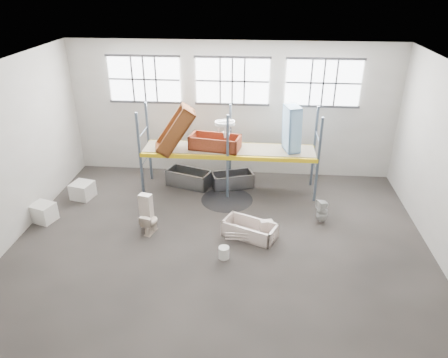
# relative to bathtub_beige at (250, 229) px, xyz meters

# --- Properties ---
(floor) EXTENTS (12.00, 10.00, 0.10)m
(floor) POSITION_rel_bathtub_beige_xyz_m (-0.85, -0.55, -0.28)
(floor) COLOR #4E4743
(floor) RESTS_ON ground
(ceiling) EXTENTS (12.00, 10.00, 0.10)m
(ceiling) POSITION_rel_bathtub_beige_xyz_m (-0.85, -0.55, 4.82)
(ceiling) COLOR silver
(ceiling) RESTS_ON ground
(wall_back) EXTENTS (12.00, 0.10, 5.00)m
(wall_back) POSITION_rel_bathtub_beige_xyz_m (-0.85, 4.50, 2.27)
(wall_back) COLOR #B4B0A7
(wall_back) RESTS_ON ground
(wall_front) EXTENTS (12.00, 0.10, 5.00)m
(wall_front) POSITION_rel_bathtub_beige_xyz_m (-0.85, -5.60, 2.27)
(wall_front) COLOR #A8A49B
(wall_front) RESTS_ON ground
(wall_left) EXTENTS (0.10, 10.00, 5.00)m
(wall_left) POSITION_rel_bathtub_beige_xyz_m (-6.90, -0.55, 2.27)
(wall_left) COLOR #9C9891
(wall_left) RESTS_ON ground
(window_left) EXTENTS (2.60, 0.04, 1.60)m
(window_left) POSITION_rel_bathtub_beige_xyz_m (-4.05, 4.39, 3.37)
(window_left) COLOR white
(window_left) RESTS_ON wall_back
(window_mid) EXTENTS (2.60, 0.04, 1.60)m
(window_mid) POSITION_rel_bathtub_beige_xyz_m (-0.85, 4.39, 3.37)
(window_mid) COLOR white
(window_mid) RESTS_ON wall_back
(window_right) EXTENTS (2.60, 0.04, 1.60)m
(window_right) POSITION_rel_bathtub_beige_xyz_m (2.35, 4.39, 3.37)
(window_right) COLOR white
(window_right) RESTS_ON wall_back
(rack_upright_la) EXTENTS (0.08, 0.08, 3.00)m
(rack_upright_la) POSITION_rel_bathtub_beige_xyz_m (-3.85, 2.35, 1.27)
(rack_upright_la) COLOR slate
(rack_upright_la) RESTS_ON floor
(rack_upright_lb) EXTENTS (0.08, 0.08, 3.00)m
(rack_upright_lb) POSITION_rel_bathtub_beige_xyz_m (-3.85, 3.55, 1.27)
(rack_upright_lb) COLOR slate
(rack_upright_lb) RESTS_ON floor
(rack_upright_ma) EXTENTS (0.08, 0.08, 3.00)m
(rack_upright_ma) POSITION_rel_bathtub_beige_xyz_m (-0.85, 2.35, 1.27)
(rack_upright_ma) COLOR slate
(rack_upright_ma) RESTS_ON floor
(rack_upright_mb) EXTENTS (0.08, 0.08, 3.00)m
(rack_upright_mb) POSITION_rel_bathtub_beige_xyz_m (-0.85, 3.55, 1.27)
(rack_upright_mb) COLOR slate
(rack_upright_mb) RESTS_ON floor
(rack_upright_ra) EXTENTS (0.08, 0.08, 3.00)m
(rack_upright_ra) POSITION_rel_bathtub_beige_xyz_m (2.15, 2.35, 1.27)
(rack_upright_ra) COLOR slate
(rack_upright_ra) RESTS_ON floor
(rack_upright_rb) EXTENTS (0.08, 0.08, 3.00)m
(rack_upright_rb) POSITION_rel_bathtub_beige_xyz_m (2.15, 3.55, 1.27)
(rack_upright_rb) COLOR slate
(rack_upright_rb) RESTS_ON floor
(rack_beam_front) EXTENTS (6.00, 0.10, 0.14)m
(rack_beam_front) POSITION_rel_bathtub_beige_xyz_m (-0.85, 2.35, 1.27)
(rack_beam_front) COLOR yellow
(rack_beam_front) RESTS_ON floor
(rack_beam_back) EXTENTS (6.00, 0.10, 0.14)m
(rack_beam_back) POSITION_rel_bathtub_beige_xyz_m (-0.85, 3.55, 1.27)
(rack_beam_back) COLOR yellow
(rack_beam_back) RESTS_ON floor
(shelf_deck) EXTENTS (5.90, 1.10, 0.03)m
(shelf_deck) POSITION_rel_bathtub_beige_xyz_m (-0.85, 2.95, 1.35)
(shelf_deck) COLOR gray
(shelf_deck) RESTS_ON floor
(wet_patch) EXTENTS (1.80, 1.80, 0.00)m
(wet_patch) POSITION_rel_bathtub_beige_xyz_m (-0.85, 2.15, -0.23)
(wet_patch) COLOR black
(wet_patch) RESTS_ON floor
(bathtub_beige) EXTENTS (1.73, 1.30, 0.46)m
(bathtub_beige) POSITION_rel_bathtub_beige_xyz_m (0.00, 0.00, 0.00)
(bathtub_beige) COLOR beige
(bathtub_beige) RESTS_ON floor
(cistern_spare) EXTENTS (0.41, 0.28, 0.36)m
(cistern_spare) POSITION_rel_bathtub_beige_xyz_m (0.48, 0.17, 0.05)
(cistern_spare) COLOR beige
(cistern_spare) RESTS_ON bathtub_beige
(sink_in_tub) EXTENTS (0.39, 0.39, 0.13)m
(sink_in_tub) POSITION_rel_bathtub_beige_xyz_m (-0.42, 0.03, -0.07)
(sink_in_tub) COLOR beige
(sink_in_tub) RESTS_ON bathtub_beige
(toilet_beige) EXTENTS (0.53, 0.73, 0.66)m
(toilet_beige) POSITION_rel_bathtub_beige_xyz_m (-3.00, -0.05, 0.10)
(toilet_beige) COLOR beige
(toilet_beige) RESTS_ON floor
(cistern_tall) EXTENTS (0.42, 0.33, 1.13)m
(cistern_tall) POSITION_rel_bathtub_beige_xyz_m (-3.16, 0.23, 0.34)
(cistern_tall) COLOR beige
(cistern_tall) RESTS_ON floor
(toilet_white) EXTENTS (0.46, 0.46, 0.77)m
(toilet_white) POSITION_rel_bathtub_beige_xyz_m (2.23, 1.00, 0.15)
(toilet_white) COLOR silver
(toilet_white) RESTS_ON floor
(steel_tub_left) EXTENTS (1.74, 1.22, 0.58)m
(steel_tub_left) POSITION_rel_bathtub_beige_xyz_m (-2.34, 3.15, 0.06)
(steel_tub_left) COLOR #96999C
(steel_tub_left) RESTS_ON floor
(steel_tub_right) EXTENTS (1.62, 1.12, 0.54)m
(steel_tub_right) POSITION_rel_bathtub_beige_xyz_m (-0.74, 3.16, 0.04)
(steel_tub_right) COLOR #999AA1
(steel_tub_right) RESTS_ON floor
(rust_tub_flat) EXTENTS (1.83, 1.09, 0.48)m
(rust_tub_flat) POSITION_rel_bathtub_beige_xyz_m (-1.33, 2.90, 1.59)
(rust_tub_flat) COLOR maroon
(rust_tub_flat) RESTS_ON shelf_deck
(rust_tub_tilted) EXTENTS (1.57, 1.13, 1.73)m
(rust_tub_tilted) POSITION_rel_bathtub_beige_xyz_m (-2.67, 2.72, 2.06)
(rust_tub_tilted) COLOR brown
(rust_tub_tilted) RESTS_ON shelf_deck
(sink_on_shelf) EXTENTS (0.80, 0.69, 0.60)m
(sink_on_shelf) POSITION_rel_bathtub_beige_xyz_m (-0.98, 2.74, 1.86)
(sink_on_shelf) COLOR white
(sink_on_shelf) RESTS_ON rust_tub_flat
(blue_tub_upright) EXTENTS (0.68, 0.84, 1.57)m
(blue_tub_upright) POSITION_rel_bathtub_beige_xyz_m (1.25, 2.93, 2.16)
(blue_tub_upright) COLOR #91C8F9
(blue_tub_upright) RESTS_ON shelf_deck
(bucket) EXTENTS (0.36, 0.36, 0.35)m
(bucket) POSITION_rel_bathtub_beige_xyz_m (-0.68, -1.13, -0.06)
(bucket) COLOR silver
(bucket) RESTS_ON floor
(carton_near) EXTENTS (0.82, 0.76, 0.58)m
(carton_near) POSITION_rel_bathtub_beige_xyz_m (-6.53, 0.31, 0.06)
(carton_near) COLOR silver
(carton_near) RESTS_ON floor
(carton_far) EXTENTS (0.80, 0.80, 0.56)m
(carton_far) POSITION_rel_bathtub_beige_xyz_m (-5.88, 1.88, 0.05)
(carton_far) COLOR beige
(carton_far) RESTS_ON floor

